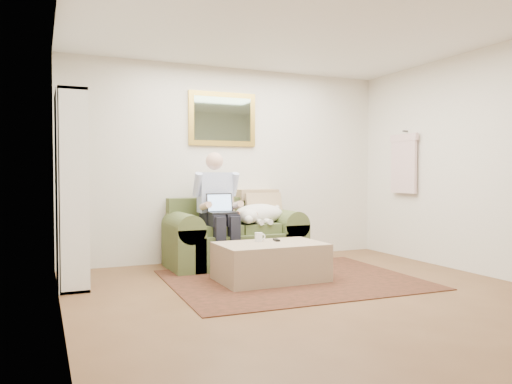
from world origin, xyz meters
TOP-DOWN VIEW (x-y plane):
  - room_shell at (0.00, 0.35)m, footprint 4.51×5.00m
  - rug at (0.12, 0.94)m, footprint 2.69×2.18m
  - sofa at (-0.13, 2.03)m, footprint 1.70×0.87m
  - seated_man at (-0.39, 1.88)m, footprint 0.56×0.80m
  - laptop at (-0.39, 1.81)m, footprint 0.33×0.26m
  - sleeping_dog at (0.17, 1.95)m, footprint 0.70×0.44m
  - ottoman at (-0.11, 0.99)m, footprint 1.14×0.73m
  - coffee_mug at (-0.18, 1.16)m, footprint 0.08×0.08m
  - tv_remote at (0.02, 1.13)m, footprint 0.08×0.16m
  - bookshelf at (-2.10, 1.60)m, footprint 0.28×0.80m
  - wall_mirror at (-0.13, 2.47)m, footprint 0.94×0.04m
  - hanging_shirt at (2.19, 1.60)m, footprint 0.06×0.52m

SIDE VIEW (x-z plane):
  - rug at x=0.12m, z-range 0.00..0.01m
  - ottoman at x=-0.11m, z-range 0.00..0.41m
  - sofa at x=-0.13m, z-range -0.22..0.81m
  - tv_remote at x=0.02m, z-range 0.41..0.43m
  - coffee_mug at x=-0.18m, z-range 0.41..0.51m
  - sleeping_dog at x=0.17m, z-range 0.52..0.78m
  - seated_man at x=-0.39m, z-range 0.00..1.43m
  - laptop at x=-0.39m, z-range 0.63..0.87m
  - bookshelf at x=-2.10m, z-range 0.00..2.00m
  - room_shell at x=0.00m, z-range 0.00..2.61m
  - hanging_shirt at x=2.19m, z-range 0.90..1.80m
  - wall_mirror at x=-0.13m, z-range 1.54..2.26m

